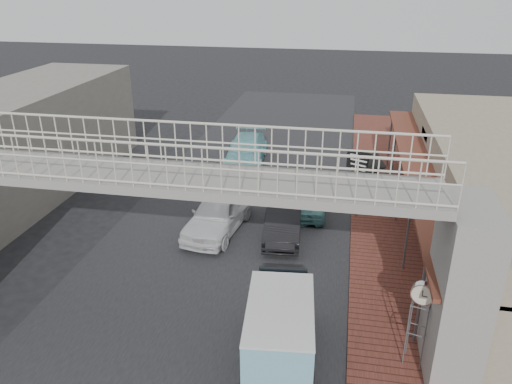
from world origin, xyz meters
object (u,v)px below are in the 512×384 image
at_px(street_clock, 422,297).
at_px(arrow_sign, 377,166).
at_px(angkot_curb, 300,198).
at_px(motorcycle_near, 359,176).
at_px(dark_sedan, 283,220).
at_px(angkot_far, 246,150).
at_px(angkot_van, 280,323).
at_px(white_hatchback, 218,213).
at_px(motorcycle_far, 376,198).

bearing_deg(street_clock, arrow_sign, 111.49).
height_order(angkot_curb, arrow_sign, arrow_sign).
bearing_deg(motorcycle_near, street_clock, -166.42).
relative_size(dark_sedan, angkot_far, 0.78).
height_order(angkot_curb, angkot_van, angkot_van).
bearing_deg(angkot_van, angkot_curb, 87.05).
relative_size(angkot_curb, arrow_sign, 1.41).
bearing_deg(angkot_van, motorcycle_near, 74.88).
height_order(dark_sedan, street_clock, street_clock).
relative_size(motorcycle_near, arrow_sign, 0.61).
height_order(white_hatchback, angkot_far, white_hatchback).
height_order(motorcycle_far, street_clock, street_clock).
height_order(motorcycle_near, arrow_sign, arrow_sign).
relative_size(angkot_curb, motorcycle_far, 2.82).
distance_m(angkot_far, angkot_van, 16.01).
xyz_separation_m(dark_sedan, angkot_curb, (0.42, 2.55, -0.06)).
bearing_deg(white_hatchback, motorcycle_near, 52.34).
distance_m(white_hatchback, angkot_van, 8.06).
bearing_deg(white_hatchback, arrow_sign, 24.01).
bearing_deg(motorcycle_far, angkot_curb, 98.73).
relative_size(white_hatchback, street_clock, 1.82).
bearing_deg(dark_sedan, motorcycle_far, 36.21).
bearing_deg(arrow_sign, white_hatchback, -138.34).
distance_m(angkot_curb, angkot_far, 6.74).
bearing_deg(arrow_sign, angkot_van, -82.05).
relative_size(dark_sedan, street_clock, 1.61).
xyz_separation_m(angkot_van, motorcycle_far, (2.93, 10.53, -0.67)).
relative_size(angkot_far, motorcycle_far, 3.35).
bearing_deg(motorcycle_near, dark_sedan, 158.88).
bearing_deg(street_clock, angkot_van, -156.51).
bearing_deg(motorcycle_near, motorcycle_far, -156.32).
bearing_deg(angkot_curb, arrow_sign, 160.96).
bearing_deg(angkot_far, angkot_curb, -61.79).
distance_m(white_hatchback, angkot_far, 8.29).
xyz_separation_m(white_hatchback, motorcycle_far, (6.56, 3.34, -0.22)).
distance_m(dark_sedan, angkot_far, 8.81).
relative_size(motorcycle_near, motorcycle_far, 1.21).
height_order(dark_sedan, arrow_sign, arrow_sign).
distance_m(angkot_curb, angkot_van, 9.85).
distance_m(motorcycle_near, street_clock, 12.72).
xyz_separation_m(angkot_van, motorcycle_near, (2.17, 13.04, -0.65)).
height_order(angkot_curb, street_clock, street_clock).
height_order(white_hatchback, dark_sedan, white_hatchback).
height_order(white_hatchback, motorcycle_near, white_hatchback).
distance_m(dark_sedan, motorcycle_near, 6.53).
relative_size(white_hatchback, angkot_van, 1.12).
distance_m(dark_sedan, motorcycle_far, 5.02).
xyz_separation_m(white_hatchback, angkot_far, (-0.52, 8.27, -0.03)).
distance_m(dark_sedan, arrow_sign, 4.53).
height_order(angkot_far, angkot_van, angkot_van).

